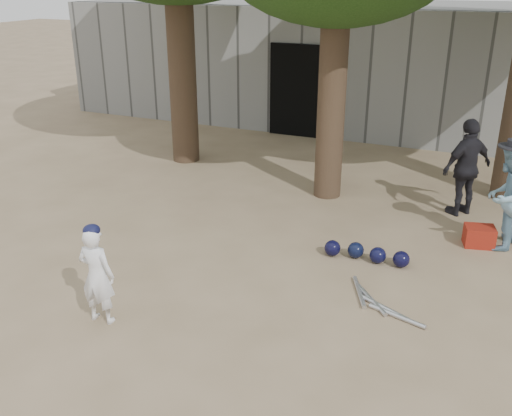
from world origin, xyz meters
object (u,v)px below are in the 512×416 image
at_px(spectator_dark, 467,168).
at_px(red_bag, 479,236).
at_px(spectator_blue, 506,197).
at_px(boy_player, 97,275).

xyz_separation_m(spectator_dark, red_bag, (0.36, -1.17, -0.66)).
xyz_separation_m(spectator_blue, red_bag, (-0.26, -0.08, -0.63)).
bearing_deg(spectator_blue, spectator_dark, -130.69).
bearing_deg(red_bag, boy_player, -135.16).
relative_size(boy_player, red_bag, 2.80).
bearing_deg(spectator_blue, red_bag, -53.60).
distance_m(spectator_dark, red_bag, 1.39).
relative_size(spectator_blue, spectator_dark, 0.96).
height_order(spectator_blue, spectator_dark, spectator_dark).
height_order(spectator_blue, red_bag, spectator_blue).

